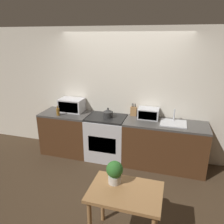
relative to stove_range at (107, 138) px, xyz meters
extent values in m
plane|color=#3D2D1E|center=(0.26, -0.72, -0.45)|extent=(16.00, 16.00, 0.00)
cube|color=silver|center=(0.26, 0.34, 0.85)|extent=(10.00, 0.06, 2.60)
cube|color=#4C2D19|center=(-0.90, 0.00, -0.02)|extent=(1.02, 0.62, 0.86)
cube|color=#474442|center=(-0.90, 0.00, 0.43)|extent=(1.02, 0.62, 0.04)
cube|color=#4C2D19|center=(1.15, 0.00, -0.02)|extent=(1.53, 0.62, 0.86)
cube|color=#474442|center=(1.15, 0.00, 0.43)|extent=(1.53, 0.62, 0.04)
cube|color=silver|center=(0.00, 0.00, -0.02)|extent=(0.78, 0.62, 0.86)
cube|color=black|center=(0.00, 0.00, 0.43)|extent=(0.74, 0.57, 0.04)
cube|color=black|center=(0.00, -0.30, -0.02)|extent=(0.56, 0.02, 0.32)
cylinder|color=#2D2D2D|center=(0.03, -0.01, 0.51)|extent=(0.19, 0.19, 0.12)
cone|color=#2D2D2D|center=(0.03, -0.01, 0.60)|extent=(0.18, 0.18, 0.05)
sphere|color=black|center=(0.03, -0.01, 0.63)|extent=(0.03, 0.03, 0.03)
cube|color=silver|center=(-0.81, 0.12, 0.59)|extent=(0.49, 0.34, 0.27)
cube|color=black|center=(-0.81, -0.04, 0.59)|extent=(0.44, 0.01, 0.22)
cylinder|color=olive|center=(-0.97, -0.18, 0.52)|extent=(0.06, 0.06, 0.15)
cylinder|color=olive|center=(-0.97, -0.18, 0.63)|extent=(0.02, 0.02, 0.06)
cube|color=#9E7042|center=(0.50, 0.23, 0.54)|extent=(0.12, 0.08, 0.18)
cylinder|color=black|center=(0.47, 0.23, 0.67)|extent=(0.01, 0.01, 0.07)
cylinder|color=black|center=(0.50, 0.23, 0.67)|extent=(0.01, 0.01, 0.07)
cylinder|color=black|center=(0.53, 0.23, 0.67)|extent=(0.01, 0.01, 0.07)
cube|color=silver|center=(0.80, 0.15, 0.55)|extent=(0.39, 0.28, 0.20)
cube|color=black|center=(0.80, 0.02, 0.55)|extent=(0.35, 0.01, 0.16)
cube|color=silver|center=(1.28, 0.00, 0.46)|extent=(0.46, 0.39, 0.02)
cylinder|color=silver|center=(1.28, 0.14, 0.58)|extent=(0.03, 0.03, 0.22)
cube|color=#9E7042|center=(0.81, -1.84, 0.28)|extent=(0.84, 0.58, 0.04)
cylinder|color=#9E7042|center=(0.45, -1.61, -0.09)|extent=(0.05, 0.05, 0.71)
cylinder|color=#9E7042|center=(1.17, -1.61, -0.09)|extent=(0.05, 0.05, 0.71)
cylinder|color=beige|center=(0.65, -1.74, 0.35)|extent=(0.15, 0.15, 0.10)
sphere|color=#2D6B28|center=(0.65, -1.74, 0.49)|extent=(0.20, 0.20, 0.20)
camera|label=1|loc=(1.24, -3.86, 1.97)|focal=35.00mm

